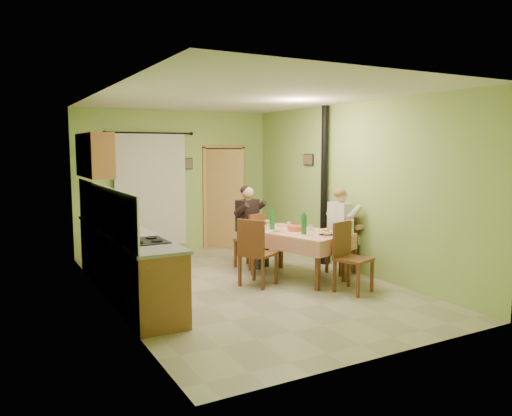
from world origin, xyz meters
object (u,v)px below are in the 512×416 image
chair_far (250,251)px  chair_left (258,266)px  man_far (249,217)px  dining_table (298,255)px  chair_near (352,272)px  stove_flue (324,207)px  man_right (342,221)px  chair_right (342,256)px

chair_far → chair_left: bearing=-134.3°
chair_far → man_far: 0.59m
dining_table → chair_far: bearing=90.0°
chair_near → stove_flue: 1.96m
chair_near → man_far: bearing=-92.6°
man_far → man_right: same height
chair_left → man_far: size_ratio=0.74×
chair_right → dining_table: bearing=80.4°
chair_far → chair_near: size_ratio=0.94×
dining_table → chair_right: size_ratio=1.90×
chair_near → stove_flue: stove_flue is taller
dining_table → chair_far: chair_far is taller
chair_left → stove_flue: size_ratio=0.37×
chair_near → chair_right: (0.55, 0.94, -0.00)m
stove_flue → chair_near: bearing=-112.9°
chair_far → man_far: bearing=90.0°
dining_table → chair_right: bearing=-22.1°
man_far → chair_right: bearing=-66.2°
man_far → stove_flue: size_ratio=0.50×
chair_left → man_right: size_ratio=0.74×
chair_near → chair_right: size_ratio=1.07×
chair_left → chair_right: bearing=60.1°
chair_far → man_right: bearing=-66.3°
dining_table → man_right: size_ratio=1.29×
dining_table → chair_near: (0.28, -1.00, -0.09)m
dining_table → chair_far: size_ratio=1.88×
chair_near → chair_left: chair_left is taller
dining_table → man_right: (0.81, -0.07, 0.50)m
chair_left → man_right: (1.57, -0.01, 0.59)m
chair_near → stove_flue: (0.71, 1.67, 0.73)m
dining_table → chair_near: 1.05m
chair_far → chair_near: (0.60, -2.03, 0.00)m
chair_far → chair_right: bearing=-66.0°
chair_near → stove_flue: bearing=-132.1°
chair_far → chair_right: (1.15, -1.09, -0.00)m
chair_far → stove_flue: 1.54m
chair_right → chair_left: chair_left is taller
chair_right → chair_left: size_ratio=0.92×
stove_flue → man_far: bearing=164.2°
dining_table → stove_flue: bearing=16.7°
chair_far → man_right: man_right is taller
chair_right → stove_flue: 1.05m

